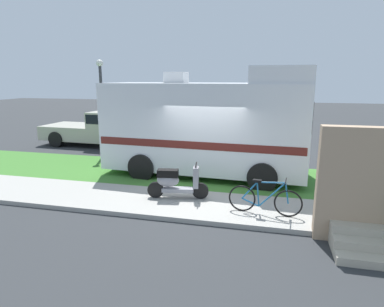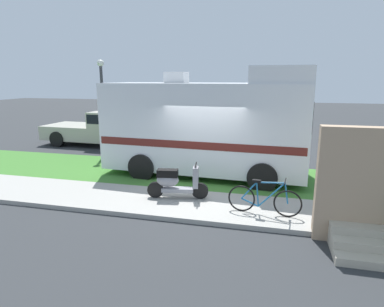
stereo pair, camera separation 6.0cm
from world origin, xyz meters
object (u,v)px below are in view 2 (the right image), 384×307
(bicycle, at_px, (264,199))
(bottle_green, at_px, (330,208))
(street_lamp_post, at_px, (103,99))
(motorhome_rv, at_px, (208,126))
(pickup_truck_near, at_px, (104,127))
(scooter, at_px, (175,182))

(bicycle, relative_size, bottle_green, 7.12)
(bottle_green, relative_size, street_lamp_post, 0.06)
(motorhome_rv, bearing_deg, pickup_truck_near, 146.53)
(motorhome_rv, bearing_deg, bicycle, -57.90)
(scooter, bearing_deg, pickup_truck_near, 130.57)
(bicycle, bearing_deg, pickup_truck_near, 138.25)
(pickup_truck_near, bearing_deg, bicycle, -41.75)
(motorhome_rv, relative_size, scooter, 4.10)
(street_lamp_post, bearing_deg, motorhome_rv, -20.91)
(bicycle, bearing_deg, bottle_green, 18.39)
(motorhome_rv, height_order, bicycle, motorhome_rv)
(motorhome_rv, height_order, pickup_truck_near, motorhome_rv)
(motorhome_rv, height_order, bottle_green, motorhome_rv)
(motorhome_rv, relative_size, bicycle, 3.91)
(motorhome_rv, xyz_separation_m, bicycle, (2.01, -3.21, -1.26))
(bottle_green, bearing_deg, street_lamp_post, 151.74)
(motorhome_rv, distance_m, pickup_truck_near, 7.36)
(scooter, bearing_deg, bottle_green, -0.31)
(motorhome_rv, bearing_deg, scooter, -97.78)
(pickup_truck_near, height_order, street_lamp_post, street_lamp_post)
(pickup_truck_near, relative_size, bottle_green, 21.03)
(scooter, distance_m, bottle_green, 3.96)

